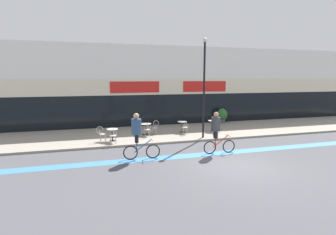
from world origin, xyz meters
name	(u,v)px	position (x,y,z in m)	size (l,w,h in m)	color
ground_plane	(236,166)	(0.00, 0.00, 0.00)	(120.00, 120.00, 0.00)	#4C4C51
sidewalk_slab	(182,132)	(0.00, 7.25, 0.06)	(40.00, 5.50, 0.12)	gray
storefront_facade	(165,86)	(0.00, 11.97, 3.12)	(40.00, 4.06, 6.27)	silver
bike_lane_stripe	(216,153)	(0.00, 1.96, 0.00)	(36.00, 0.70, 0.01)	#3D7AB7
bistro_table_0	(112,132)	(-4.91, 5.64, 0.63)	(0.66, 0.66, 0.72)	black
bistro_table_1	(145,127)	(-2.71, 6.82, 0.65)	(0.79, 0.79, 0.74)	black
bistro_table_2	(182,125)	(-0.14, 6.90, 0.65)	(0.64, 0.64, 0.75)	black
bistro_table_3	(213,124)	(2.01, 6.59, 0.66)	(0.65, 0.65, 0.76)	black
cafe_chair_0_near	(113,135)	(-4.90, 5.02, 0.64)	(0.44, 0.59, 0.90)	#B7B2AD
cafe_chair_0_side	(101,133)	(-5.54, 5.64, 0.64)	(0.59, 0.43, 0.90)	#B7B2AD
cafe_chair_1_near	(147,129)	(-2.70, 6.19, 0.64)	(0.42, 0.58, 0.90)	#B7B2AD
cafe_chair_1_side	(155,126)	(-2.08, 6.82, 0.64)	(0.59, 0.43, 0.90)	#B7B2AD
cafe_chair_2_near	(185,126)	(-0.14, 6.27, 0.64)	(0.41, 0.58, 0.90)	#B7B2AD
cafe_chair_3_near	(217,126)	(2.02, 5.97, 0.64)	(0.44, 0.59, 0.90)	#B7B2AD
planter_pot	(222,115)	(4.20, 9.43, 0.76)	(0.84, 0.84, 1.21)	#4C4C51
lamp_post	(204,82)	(0.61, 5.03, 3.56)	(0.26, 0.26, 6.05)	black
cyclist_0	(217,129)	(-0.01, 1.95, 1.26)	(1.71, 0.50, 2.14)	black
cyclist_1	(138,132)	(-3.98, 2.10, 1.31)	(1.75, 0.54, 2.21)	black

